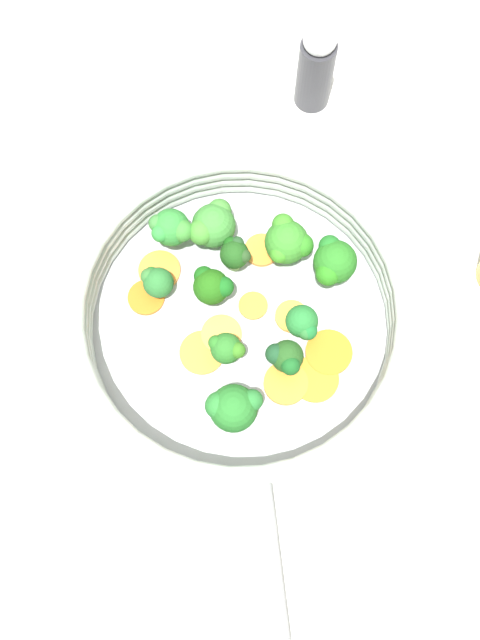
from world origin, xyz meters
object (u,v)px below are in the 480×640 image
carrot_slice_5 (221,334)px  carrot_slice_6 (146,297)px  broccoli_floret_0 (235,253)px  broccoli_floret_8 (226,349)px  broccoli_floret_2 (235,408)px  broccoli_floret_4 (213,286)px  broccoli_floret_7 (157,282)px  carrot_slice_7 (286,383)px  broccoli_floret_10 (303,324)px  skillet (240,326)px  carrot_slice_4 (202,353)px  carrot_slice_9 (315,379)px  broccoli_floret_6 (286,357)px  carrot_slice_8 (159,270)px  carrot_slice_1 (292,316)px  broccoli_floret_9 (171,228)px  carrot_slice_2 (253,306)px  carrot_slice_3 (329,352)px  broccoli_floret_1 (334,262)px  carrot_slice_0 (262,250)px  broccoli_floret_5 (287,242)px  broccoli_floret_3 (213,225)px  salt_shaker (316,66)px

carrot_slice_5 → carrot_slice_6: 0.08m
broccoli_floret_0 → broccoli_floret_8: size_ratio=0.98×
broccoli_floret_0 → broccoli_floret_2: size_ratio=0.80×
broccoli_floret_4 → broccoli_floret_7: bearing=-94.2°
carrot_slice_7 → broccoli_floret_10: broccoli_floret_10 is taller
skillet → carrot_slice_4: carrot_slice_4 is taller
carrot_slice_5 → carrot_slice_9: carrot_slice_5 is taller
broccoli_floret_6 → broccoli_floret_7: broccoli_floret_6 is taller
carrot_slice_8 → broccoli_floret_6: size_ratio=1.12×
carrot_slice_1 → carrot_slice_4: carrot_slice_1 is taller
carrot_slice_9 → broccoli_floret_6: 0.04m
broccoli_floret_9 → carrot_slice_4: bearing=18.6°
carrot_slice_2 → carrot_slice_3: 0.09m
broccoli_floret_1 → broccoli_floret_0: bearing=-92.9°
broccoli_floret_6 → carrot_slice_9: bearing=65.8°
carrot_slice_1 → carrot_slice_7: 0.07m
broccoli_floret_0 → carrot_slice_8: bearing=-80.5°
carrot_slice_5 → skillet: bearing=124.0°
carrot_slice_2 → skillet: bearing=-30.0°
carrot_slice_0 → carrot_slice_5: 0.10m
skillet → carrot_slice_6: carrot_slice_6 is taller
carrot_slice_0 → broccoli_floret_9: broccoli_floret_9 is taller
broccoli_floret_4 → broccoli_floret_6: bearing=48.7°
broccoli_floret_1 → broccoli_floret_10: bearing=-23.0°
carrot_slice_7 → broccoli_floret_0: bearing=-154.7°
carrot_slice_4 → broccoli_floret_6: bearing=86.1°
carrot_slice_3 → broccoli_floret_4: bearing=-113.7°
carrot_slice_1 → broccoli_floret_0: broccoli_floret_0 is taller
carrot_slice_5 → broccoli_floret_0: (-0.08, 0.01, 0.03)m
broccoli_floret_5 → carrot_slice_2: bearing=-26.9°
broccoli_floret_3 → broccoli_floret_7: (0.06, -0.05, -0.01)m
carrot_slice_8 → skillet: bearing=58.9°
broccoli_floret_4 → salt_shaker: (-0.25, 0.09, 0.02)m
skillet → carrot_slice_5: (0.01, -0.02, 0.01)m
carrot_slice_2 → broccoli_floret_0: size_ratio=0.68×
carrot_slice_5 → broccoli_floret_7: size_ratio=1.10×
carrot_slice_9 → broccoli_floret_8: bearing=-101.1°
carrot_slice_3 → broccoli_floret_3: (-0.12, -0.12, 0.03)m
salt_shaker → skillet: bearing=-12.6°
carrot_slice_9 → broccoli_floret_1: broccoli_floret_1 is taller
carrot_slice_1 → broccoli_floret_10: (0.01, 0.01, 0.02)m
carrot_slice_2 → broccoli_floret_5: bearing=153.1°
skillet → carrot_slice_3: bearing=75.3°
broccoli_floret_4 → broccoli_floret_6: (0.06, 0.07, -0.01)m
broccoli_floret_4 → carrot_slice_7: bearing=41.9°
carrot_slice_1 → carrot_slice_8: bearing=-106.5°
skillet → broccoli_floret_3: 0.10m
carrot_slice_9 → broccoli_floret_5: size_ratio=0.90×
carrot_slice_8 → carrot_slice_7: bearing=50.9°
carrot_slice_1 → broccoli_floret_2: bearing=-26.2°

